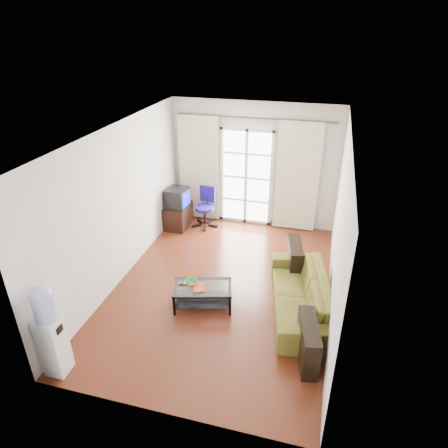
# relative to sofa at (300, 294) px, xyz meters

# --- Properties ---
(floor) EXTENTS (5.20, 5.20, 0.00)m
(floor) POSITION_rel_sofa_xyz_m (-1.35, 0.27, -0.31)
(floor) COLOR #5F2916
(floor) RESTS_ON ground
(ceiling) EXTENTS (5.20, 5.20, 0.00)m
(ceiling) POSITION_rel_sofa_xyz_m (-1.35, 0.27, 2.39)
(ceiling) COLOR white
(ceiling) RESTS_ON wall_back
(wall_back) EXTENTS (3.60, 0.02, 2.70)m
(wall_back) POSITION_rel_sofa_xyz_m (-1.35, 2.87, 1.04)
(wall_back) COLOR silver
(wall_back) RESTS_ON floor
(wall_front) EXTENTS (3.60, 0.02, 2.70)m
(wall_front) POSITION_rel_sofa_xyz_m (-1.35, -2.33, 1.04)
(wall_front) COLOR silver
(wall_front) RESTS_ON floor
(wall_left) EXTENTS (0.02, 5.20, 2.70)m
(wall_left) POSITION_rel_sofa_xyz_m (-3.15, 0.27, 1.04)
(wall_left) COLOR silver
(wall_left) RESTS_ON floor
(wall_right) EXTENTS (0.02, 5.20, 2.70)m
(wall_right) POSITION_rel_sofa_xyz_m (0.45, 0.27, 1.04)
(wall_right) COLOR silver
(wall_right) RESTS_ON floor
(french_door) EXTENTS (1.16, 0.06, 2.15)m
(french_door) POSITION_rel_sofa_xyz_m (-1.50, 2.81, 0.77)
(french_door) COLOR white
(french_door) RESTS_ON wall_back
(curtain_rod) EXTENTS (3.30, 0.04, 0.04)m
(curtain_rod) POSITION_rel_sofa_xyz_m (-1.35, 2.77, 2.07)
(curtain_rod) COLOR #4C3F2D
(curtain_rod) RESTS_ON wall_back
(curtain_left) EXTENTS (0.90, 0.07, 2.35)m
(curtain_left) POSITION_rel_sofa_xyz_m (-2.55, 2.75, 0.89)
(curtain_left) COLOR beige
(curtain_left) RESTS_ON curtain_rod
(curtain_right) EXTENTS (0.90, 0.07, 2.35)m
(curtain_right) POSITION_rel_sofa_xyz_m (-0.40, 2.75, 0.89)
(curtain_right) COLOR beige
(curtain_right) RESTS_ON curtain_rod
(radiator) EXTENTS (0.64, 0.12, 0.64)m
(radiator) POSITION_rel_sofa_xyz_m (-0.55, 2.77, 0.02)
(radiator) COLOR #949597
(radiator) RESTS_ON floor
(sofa) EXTENTS (2.39, 1.60, 0.61)m
(sofa) POSITION_rel_sofa_xyz_m (0.00, 0.00, 0.00)
(sofa) COLOR brown
(sofa) RESTS_ON floor
(coffee_table) EXTENTS (1.04, 0.76, 0.38)m
(coffee_table) POSITION_rel_sofa_xyz_m (-1.52, -0.30, -0.06)
(coffee_table) COLOR silver
(coffee_table) RESTS_ON floor
(bowl) EXTENTS (0.22, 0.22, 0.05)m
(bowl) POSITION_rel_sofa_xyz_m (-1.72, -0.29, 0.10)
(bowl) COLOR #2D7D2D
(bowl) RESTS_ON coffee_table
(book) EXTENTS (0.35, 0.37, 0.02)m
(book) POSITION_rel_sofa_xyz_m (-1.65, -0.40, 0.08)
(book) COLOR #AE3715
(book) RESTS_ON coffee_table
(remote) EXTENTS (0.15, 0.09, 0.02)m
(remote) POSITION_rel_sofa_xyz_m (-1.82, -0.34, 0.08)
(remote) COLOR black
(remote) RESTS_ON coffee_table
(tv_stand) EXTENTS (0.47, 0.70, 0.51)m
(tv_stand) POSITION_rel_sofa_xyz_m (-2.89, 2.22, -0.05)
(tv_stand) COLOR black
(tv_stand) RESTS_ON floor
(crt_tv) EXTENTS (0.49, 0.48, 0.42)m
(crt_tv) POSITION_rel_sofa_xyz_m (-2.89, 2.17, 0.41)
(crt_tv) COLOR black
(crt_tv) RESTS_ON tv_stand
(task_chair) EXTENTS (0.64, 0.64, 0.88)m
(task_chair) POSITION_rel_sofa_xyz_m (-2.32, 2.42, -0.04)
(task_chair) COLOR black
(task_chair) RESTS_ON floor
(water_cooler) EXTENTS (0.30, 0.28, 1.36)m
(water_cooler) POSITION_rel_sofa_xyz_m (-2.95, -2.08, 0.41)
(water_cooler) COLOR silver
(water_cooler) RESTS_ON floor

